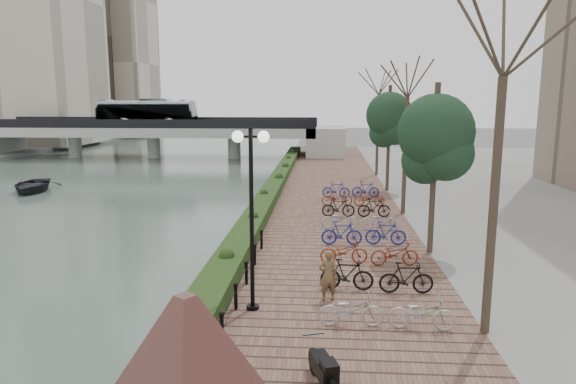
# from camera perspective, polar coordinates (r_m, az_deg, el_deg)

# --- Properties ---
(ground) EXTENTS (220.00, 220.00, 0.00)m
(ground) POSITION_cam_1_polar(r_m,az_deg,el_deg) (12.95, -14.65, -19.56)
(ground) COLOR #59595B
(ground) RESTS_ON ground
(river_water) EXTENTS (30.00, 130.00, 0.02)m
(river_water) POSITION_cam_1_polar(r_m,az_deg,el_deg) (40.78, -23.55, 0.38)
(river_water) COLOR #44554B
(river_water) RESTS_ON ground
(promenade) EXTENTS (8.00, 75.00, 0.50)m
(promenade) POSITION_cam_1_polar(r_m,az_deg,el_deg) (28.76, 4.26, -2.09)
(promenade) COLOR brown
(promenade) RESTS_ON ground
(hedge) EXTENTS (1.10, 56.00, 0.60)m
(hedge) POSITION_cam_1_polar(r_m,az_deg,el_deg) (31.27, -1.98, -0.05)
(hedge) COLOR #1A3112
(hedge) RESTS_ON promenade
(chain_fence) EXTENTS (0.10, 14.10, 0.70)m
(chain_fence) POSITION_cam_1_polar(r_m,az_deg,el_deg) (13.97, -6.53, -13.08)
(chain_fence) COLOR black
(chain_fence) RESTS_ON promenade
(lamppost) EXTENTS (1.02, 0.32, 5.14)m
(lamppost) POSITION_cam_1_polar(r_m,az_deg,el_deg) (13.98, -4.12, 1.22)
(lamppost) COLOR black
(lamppost) RESTS_ON promenade
(motorcycle) EXTENTS (0.91, 1.58, 0.94)m
(motorcycle) POSITION_cam_1_polar(r_m,az_deg,el_deg) (11.08, 3.85, -18.90)
(motorcycle) COLOR black
(motorcycle) RESTS_ON promenade
(pedestrian) EXTENTS (0.65, 0.52, 1.54)m
(pedestrian) POSITION_cam_1_polar(r_m,az_deg,el_deg) (15.32, 4.46, -9.22)
(pedestrian) COLOR brown
(pedestrian) RESTS_ON promenade
(bicycle_parking) EXTENTS (2.40, 19.89, 1.00)m
(bicycle_parking) POSITION_cam_1_polar(r_m,az_deg,el_deg) (22.41, 8.18, -3.81)
(bicycle_parking) COLOR #ABABB0
(bicycle_parking) RESTS_ON promenade
(street_trees) EXTENTS (3.20, 37.12, 6.80)m
(street_trees) POSITION_cam_1_polar(r_m,az_deg,el_deg) (23.81, 14.09, 3.45)
(street_trees) COLOR #32261D
(street_trees) RESTS_ON promenade
(bridge) EXTENTS (36.00, 10.77, 6.50)m
(bridge) POSITION_cam_1_polar(r_m,az_deg,el_deg) (58.83, -14.89, 6.94)
(bridge) COLOR #A0A09B
(bridge) RESTS_ON ground
(boat) EXTENTS (4.26, 5.22, 0.95)m
(boat) POSITION_cam_1_polar(r_m,az_deg,el_deg) (40.15, -26.59, 0.71)
(boat) COLOR #222328
(boat) RESTS_ON river_water
(far_buildings) EXTENTS (35.00, 38.00, 38.00)m
(far_buildings) POSITION_cam_1_polar(r_m,az_deg,el_deg) (89.56, -27.59, 15.33)
(far_buildings) COLOR beige
(far_buildings) RESTS_ON far_bank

